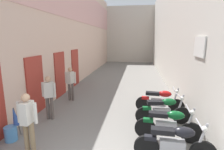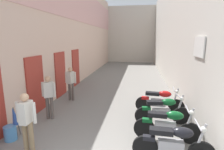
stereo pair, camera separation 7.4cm
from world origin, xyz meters
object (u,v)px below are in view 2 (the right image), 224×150
motorcycle_nearest (174,143)px  pedestrian_mid_alley (49,94)px  motorcycle_third (163,110)px  umbrella_leaning (14,116)px  motorcycle_fourth (160,101)px  pedestrian_further_down (71,81)px  pedestrian_by_doorway (27,119)px  water_jug_near_door (10,133)px  motorcycle_second (168,124)px

motorcycle_nearest → pedestrian_mid_alley: bearing=155.9°
motorcycle_nearest → motorcycle_third: same height
pedestrian_mid_alley → umbrella_leaning: pedestrian_mid_alley is taller
motorcycle_fourth → pedestrian_further_down: bearing=167.2°
motorcycle_fourth → pedestrian_by_doorway: pedestrian_by_doorway is taller
motorcycle_third → motorcycle_fourth: same height
umbrella_leaning → pedestrian_by_doorway: bearing=-36.5°
pedestrian_mid_alley → motorcycle_third: bearing=2.6°
pedestrian_by_doorway → pedestrian_mid_alley: same height
motorcycle_nearest → pedestrian_by_doorway: (-3.50, -0.17, 0.42)m
pedestrian_by_doorway → pedestrian_mid_alley: 1.99m
motorcycle_nearest → motorcycle_third: bearing=90.0°
pedestrian_mid_alley → water_jug_near_door: bearing=-106.3°
motorcycle_fourth → pedestrian_further_down: size_ratio=1.18×
motorcycle_third → pedestrian_further_down: 4.36m
motorcycle_nearest → umbrella_leaning: motorcycle_nearest is taller
motorcycle_fourth → pedestrian_mid_alley: (-3.95, -1.12, 0.42)m
pedestrian_by_doorway → motorcycle_nearest: bearing=2.9°
motorcycle_third → motorcycle_fourth: bearing=90.0°
motorcycle_third → pedestrian_by_doorway: pedestrian_by_doorway is taller
motorcycle_fourth → motorcycle_second: bearing=-90.0°
motorcycle_nearest → water_jug_near_door: 4.41m
motorcycle_fourth → pedestrian_mid_alley: 4.13m
motorcycle_second → umbrella_leaning: size_ratio=1.92×
umbrella_leaning → motorcycle_fourth: bearing=29.9°
motorcycle_second → pedestrian_by_doorway: (-3.50, -1.10, 0.42)m
motorcycle_third → pedestrian_mid_alley: 3.98m
motorcycle_second → motorcycle_fourth: bearing=90.0°
motorcycle_nearest → pedestrian_mid_alley: 4.35m
motorcycle_third → motorcycle_fourth: 0.94m
motorcycle_second → motorcycle_third: same height
motorcycle_nearest → motorcycle_second: size_ratio=1.00×
motorcycle_third → water_jug_near_door: (-4.39, -1.66, -0.29)m
umbrella_leaning → pedestrian_further_down: bearing=83.8°
motorcycle_second → umbrella_leaning: motorcycle_second is taller
motorcycle_fourth → pedestrian_further_down: 4.06m
pedestrian_further_down → motorcycle_second: bearing=-36.0°
pedestrian_further_down → pedestrian_mid_alley: bearing=-90.5°
motorcycle_second → pedestrian_mid_alley: pedestrian_mid_alley is taller
motorcycle_fourth → umbrella_leaning: (-4.30, -2.47, 0.18)m
motorcycle_third → pedestrian_further_down: (-3.94, 1.84, 0.42)m
motorcycle_second → pedestrian_mid_alley: size_ratio=1.18×
pedestrian_by_doorway → water_jug_near_door: size_ratio=3.74×
motorcycle_second → pedestrian_further_down: 4.89m
umbrella_leaning → motorcycle_nearest: bearing=-5.5°
motorcycle_nearest → umbrella_leaning: 4.33m
motorcycle_nearest → pedestrian_mid_alley: pedestrian_mid_alley is taller
motorcycle_third → pedestrian_by_doorway: (-3.50, -2.12, 0.42)m
motorcycle_nearest → water_jug_near_door: size_ratio=4.41×
motorcycle_nearest → motorcycle_second: bearing=90.0°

